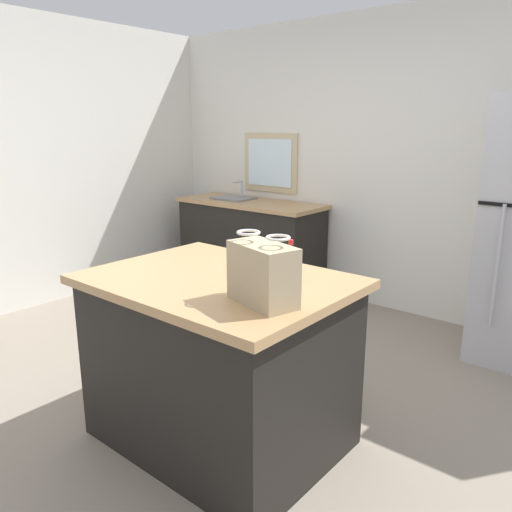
{
  "coord_description": "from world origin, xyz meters",
  "views": [
    {
      "loc": [
        1.9,
        -2.0,
        1.65
      ],
      "look_at": [
        0.21,
        0.04,
        0.96
      ],
      "focal_mm": 35.42,
      "sensor_mm": 36.0,
      "label": 1
    }
  ],
  "objects": [
    {
      "name": "left_wall",
      "position": [
        -2.62,
        0.0,
        1.31
      ],
      "size": [
        0.1,
        4.5,
        2.61
      ],
      "color": "silver",
      "rests_on": "ground"
    },
    {
      "name": "sink_counter",
      "position": [
        -1.42,
        1.89,
        0.46
      ],
      "size": [
        1.57,
        0.6,
        1.09
      ],
      "color": "black",
      "rests_on": "ground"
    },
    {
      "name": "small_box",
      "position": [
        0.26,
        0.05,
        0.97
      ],
      "size": [
        0.17,
        0.16,
        0.11
      ],
      "primitive_type": "cube",
      "rotation": [
        0.0,
        0.0,
        -0.59
      ],
      "color": "#388E66",
      "rests_on": "kitchen_island"
    },
    {
      "name": "kitchen_island",
      "position": [
        0.21,
        -0.26,
        0.46
      ],
      "size": [
        1.29,
        0.97,
        0.91
      ],
      "color": "black",
      "rests_on": "ground"
    },
    {
      "name": "ground",
      "position": [
        0.0,
        0.0,
        0.0
      ],
      "size": [
        6.29,
        6.29,
        0.0
      ],
      "primitive_type": "plane",
      "color": "gray"
    },
    {
      "name": "back_wall",
      "position": [
        -0.02,
        2.25,
        1.31
      ],
      "size": [
        5.24,
        0.13,
        2.61
      ],
      "color": "silver",
      "rests_on": "ground"
    },
    {
      "name": "shopping_bag",
      "position": [
        0.62,
        -0.42,
        1.05
      ],
      "size": [
        0.35,
        0.24,
        0.3
      ],
      "color": "tan",
      "rests_on": "kitchen_island"
    },
    {
      "name": "bottle",
      "position": [
        0.51,
        -0.07,
        1.0
      ],
      "size": [
        0.05,
        0.05,
        0.2
      ],
      "color": "#4C9956",
      "rests_on": "kitchen_island"
    }
  ]
}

